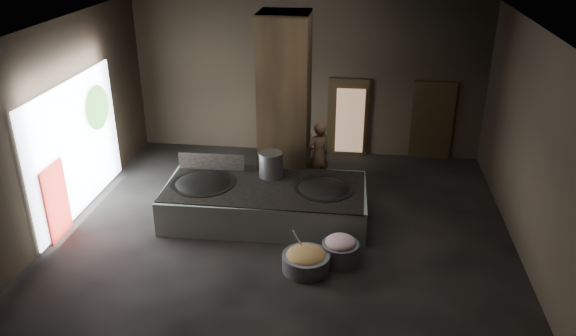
# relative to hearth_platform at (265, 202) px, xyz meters

# --- Properties ---
(floor) EXTENTS (10.00, 9.00, 0.10)m
(floor) POSITION_rel_hearth_platform_xyz_m (0.54, -0.30, -0.45)
(floor) COLOR black
(floor) RESTS_ON ground
(ceiling) EXTENTS (10.00, 9.00, 0.10)m
(ceiling) POSITION_rel_hearth_platform_xyz_m (0.54, -0.30, 4.15)
(ceiling) COLOR black
(ceiling) RESTS_ON back_wall
(back_wall) EXTENTS (10.00, 0.10, 4.50)m
(back_wall) POSITION_rel_hearth_platform_xyz_m (0.54, 4.25, 1.85)
(back_wall) COLOR black
(back_wall) RESTS_ON ground
(front_wall) EXTENTS (10.00, 0.10, 4.50)m
(front_wall) POSITION_rel_hearth_platform_xyz_m (0.54, -4.85, 1.85)
(front_wall) COLOR black
(front_wall) RESTS_ON ground
(left_wall) EXTENTS (0.10, 9.00, 4.50)m
(left_wall) POSITION_rel_hearth_platform_xyz_m (-4.51, -0.30, 1.85)
(left_wall) COLOR black
(left_wall) RESTS_ON ground
(right_wall) EXTENTS (0.10, 9.00, 4.50)m
(right_wall) POSITION_rel_hearth_platform_xyz_m (5.59, -0.30, 1.85)
(right_wall) COLOR black
(right_wall) RESTS_ON ground
(pillar) EXTENTS (1.20, 1.20, 4.50)m
(pillar) POSITION_rel_hearth_platform_xyz_m (0.24, 1.60, 1.85)
(pillar) COLOR black
(pillar) RESTS_ON ground
(hearth_platform) EXTENTS (4.69, 2.35, 0.80)m
(hearth_platform) POSITION_rel_hearth_platform_xyz_m (0.00, 0.00, 0.00)
(hearth_platform) COLOR silver
(hearth_platform) RESTS_ON ground
(platform_cap) EXTENTS (4.52, 2.17, 0.03)m
(platform_cap) POSITION_rel_hearth_platform_xyz_m (0.00, 0.00, 0.41)
(platform_cap) COLOR black
(platform_cap) RESTS_ON hearth_platform
(wok_left) EXTENTS (1.46, 1.46, 0.40)m
(wok_left) POSITION_rel_hearth_platform_xyz_m (-1.45, -0.05, 0.35)
(wok_left) COLOR black
(wok_left) RESTS_ON hearth_platform
(wok_left_rim) EXTENTS (1.49, 1.49, 0.05)m
(wok_left_rim) POSITION_rel_hearth_platform_xyz_m (-1.45, -0.05, 0.42)
(wok_left_rim) COLOR black
(wok_left_rim) RESTS_ON hearth_platform
(wok_right) EXTENTS (1.36, 1.36, 0.38)m
(wok_right) POSITION_rel_hearth_platform_xyz_m (1.35, 0.05, 0.35)
(wok_right) COLOR black
(wok_right) RESTS_ON hearth_platform
(wok_right_rim) EXTENTS (1.39, 1.39, 0.05)m
(wok_right_rim) POSITION_rel_hearth_platform_xyz_m (1.35, 0.05, 0.42)
(wok_right_rim) COLOR black
(wok_right_rim) RESTS_ON hearth_platform
(stock_pot) EXTENTS (0.56, 0.56, 0.60)m
(stock_pot) POSITION_rel_hearth_platform_xyz_m (0.05, 0.55, 0.73)
(stock_pot) COLOR #9E9FA5
(stock_pot) RESTS_ON hearth_platform
(splash_guard) EXTENTS (1.61, 0.11, 0.40)m
(splash_guard) POSITION_rel_hearth_platform_xyz_m (-1.45, 0.75, 0.63)
(splash_guard) COLOR black
(splash_guard) RESTS_ON hearth_platform
(cook) EXTENTS (0.75, 0.69, 1.74)m
(cook) POSITION_rel_hearth_platform_xyz_m (1.07, 1.88, 0.47)
(cook) COLOR #8C6347
(cook) RESTS_ON ground
(veg_basin) EXTENTS (1.19, 1.19, 0.35)m
(veg_basin) POSITION_rel_hearth_platform_xyz_m (1.16, -2.00, -0.23)
(veg_basin) COLOR slate
(veg_basin) RESTS_ON ground
(veg_fill) EXTENTS (0.79, 0.79, 0.24)m
(veg_fill) POSITION_rel_hearth_platform_xyz_m (1.16, -2.00, -0.05)
(veg_fill) COLOR #979D4C
(veg_fill) RESTS_ON veg_basin
(ladle) EXTENTS (0.27, 0.30, 0.68)m
(ladle) POSITION_rel_hearth_platform_xyz_m (1.01, -1.85, 0.15)
(ladle) COLOR #9E9FA5
(ladle) RESTS_ON veg_basin
(meat_basin) EXTENTS (1.01, 1.01, 0.42)m
(meat_basin) POSITION_rel_hearth_platform_xyz_m (1.82, -1.58, -0.19)
(meat_basin) COLOR slate
(meat_basin) RESTS_ON ground
(meat_fill) EXTENTS (0.63, 0.63, 0.24)m
(meat_fill) POSITION_rel_hearth_platform_xyz_m (1.82, -1.58, 0.05)
(meat_fill) COLOR #C57680
(meat_fill) RESTS_ON meat_basin
(doorway_near) EXTENTS (1.18, 0.08, 2.38)m
(doorway_near) POSITION_rel_hearth_platform_xyz_m (1.74, 4.15, 0.70)
(doorway_near) COLOR black
(doorway_near) RESTS_ON ground
(doorway_near_glow) EXTENTS (0.81, 0.04, 1.93)m
(doorway_near_glow) POSITION_rel_hearth_platform_xyz_m (1.81, 4.08, 0.65)
(doorway_near_glow) COLOR #8C6647
(doorway_near_glow) RESTS_ON ground
(doorway_far) EXTENTS (1.18, 0.08, 2.38)m
(doorway_far) POSITION_rel_hearth_platform_xyz_m (4.14, 4.15, 0.70)
(doorway_far) COLOR black
(doorway_far) RESTS_ON ground
(doorway_far_glow) EXTENTS (0.77, 0.04, 1.82)m
(doorway_far_glow) POSITION_rel_hearth_platform_xyz_m (4.07, 4.25, 0.65)
(doorway_far_glow) COLOR #8C6647
(doorway_far_glow) RESTS_ON ground
(left_opening) EXTENTS (0.04, 4.20, 3.10)m
(left_opening) POSITION_rel_hearth_platform_xyz_m (-4.41, -0.10, 1.20)
(left_opening) COLOR white
(left_opening) RESTS_ON ground
(pavilion_sliver) EXTENTS (0.05, 0.90, 1.70)m
(pavilion_sliver) POSITION_rel_hearth_platform_xyz_m (-4.34, -1.40, 0.45)
(pavilion_sliver) COLOR maroon
(pavilion_sliver) RESTS_ON ground
(tree_silhouette) EXTENTS (0.28, 1.10, 1.10)m
(tree_silhouette) POSITION_rel_hearth_platform_xyz_m (-4.31, 1.00, 1.80)
(tree_silhouette) COLOR #194714
(tree_silhouette) RESTS_ON left_opening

